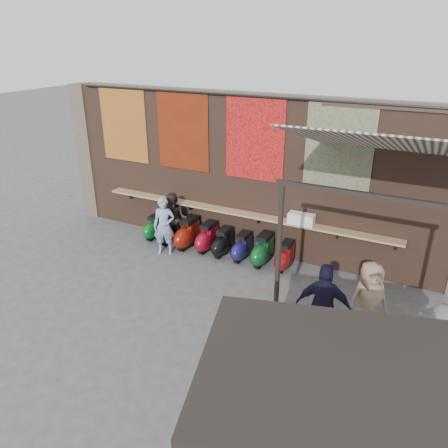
# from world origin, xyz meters

# --- Properties ---
(ground) EXTENTS (70.00, 70.00, 0.00)m
(ground) POSITION_xyz_m (0.00, 0.00, 0.00)
(ground) COLOR #474749
(ground) RESTS_ON ground
(brick_wall) EXTENTS (10.00, 0.40, 4.00)m
(brick_wall) POSITION_xyz_m (0.00, 2.70, 2.00)
(brick_wall) COLOR brown
(brick_wall) RESTS_ON ground
(pier_left) EXTENTS (0.50, 0.50, 4.00)m
(pier_left) POSITION_xyz_m (-5.20, 2.70, 2.00)
(pier_left) COLOR #4C4238
(pier_left) RESTS_ON ground
(eating_counter) EXTENTS (8.00, 0.32, 0.05)m
(eating_counter) POSITION_xyz_m (0.00, 2.33, 1.10)
(eating_counter) COLOR #9E7A51
(eating_counter) RESTS_ON brick_wall
(shelf_box) EXTENTS (0.62, 0.27, 0.26)m
(shelf_box) POSITION_xyz_m (1.63, 2.30, 1.26)
(shelf_box) COLOR white
(shelf_box) RESTS_ON eating_counter
(tapestry_redgold) EXTENTS (1.50, 0.02, 2.00)m
(tapestry_redgold) POSITION_xyz_m (-3.60, 2.48, 3.00)
(tapestry_redgold) COLOR maroon
(tapestry_redgold) RESTS_ON brick_wall
(tapestry_sun) EXTENTS (1.50, 0.02, 2.00)m
(tapestry_sun) POSITION_xyz_m (-1.70, 2.48, 3.00)
(tapestry_sun) COLOR #B9320A
(tapestry_sun) RESTS_ON brick_wall
(tapestry_orange) EXTENTS (1.50, 0.02, 2.00)m
(tapestry_orange) POSITION_xyz_m (0.30, 2.48, 3.00)
(tapestry_orange) COLOR red
(tapestry_orange) RESTS_ON brick_wall
(tapestry_multi) EXTENTS (1.50, 0.02, 2.00)m
(tapestry_multi) POSITION_xyz_m (2.30, 2.48, 3.00)
(tapestry_multi) COLOR navy
(tapestry_multi) RESTS_ON brick_wall
(hang_rail) EXTENTS (9.50, 0.06, 0.06)m
(hang_rail) POSITION_xyz_m (0.00, 2.47, 3.98)
(hang_rail) COLOR black
(hang_rail) RESTS_ON brick_wall
(scooter_stool_0) EXTENTS (0.32, 0.71, 0.68)m
(scooter_stool_0) POSITION_xyz_m (-2.46, 2.04, 0.34)
(scooter_stool_0) COLOR #0E6221
(scooter_stool_0) RESTS_ON ground
(scooter_stool_1) EXTENTS (0.38, 0.85, 0.81)m
(scooter_stool_1) POSITION_xyz_m (-1.93, 2.02, 0.40)
(scooter_stool_1) COLOR #151E50
(scooter_stool_1) RESTS_ON ground
(scooter_stool_2) EXTENTS (0.39, 0.86, 0.82)m
(scooter_stool_2) POSITION_xyz_m (-1.34, 1.97, 0.41)
(scooter_stool_2) COLOR maroon
(scooter_stool_2) RESTS_ON ground
(scooter_stool_3) EXTENTS (0.36, 0.80, 0.76)m
(scooter_stool_3) POSITION_xyz_m (-0.78, 2.03, 0.38)
(scooter_stool_3) COLOR maroon
(scooter_stool_3) RESTS_ON ground
(scooter_stool_4) EXTENTS (0.34, 0.75, 0.71)m
(scooter_stool_4) POSITION_xyz_m (-0.30, 1.99, 0.36)
(scooter_stool_4) COLOR black
(scooter_stool_4) RESTS_ON ground
(scooter_stool_5) EXTENTS (0.33, 0.73, 0.70)m
(scooter_stool_5) POSITION_xyz_m (0.25, 1.98, 0.35)
(scooter_stool_5) COLOR #1B1854
(scooter_stool_5) RESTS_ON ground
(scooter_stool_6) EXTENTS (0.37, 0.82, 0.78)m
(scooter_stool_6) POSITION_xyz_m (0.81, 1.99, 0.39)
(scooter_stool_6) COLOR #0F4E22
(scooter_stool_6) RESTS_ON ground
(scooter_stool_7) EXTENTS (0.33, 0.73, 0.69)m
(scooter_stool_7) POSITION_xyz_m (1.39, 2.00, 0.35)
(scooter_stool_7) COLOR maroon
(scooter_stool_7) RESTS_ON ground
(diner_left) EXTENTS (0.66, 0.56, 1.54)m
(diner_left) POSITION_xyz_m (-1.69, 1.40, 0.77)
(diner_left) COLOR #8094BB
(diner_left) RESTS_ON ground
(diner_right) EXTENTS (0.86, 0.75, 1.49)m
(diner_right) POSITION_xyz_m (-1.70, 1.88, 0.75)
(diner_right) COLOR #2A2122
(diner_right) RESTS_ON ground
(shopper_navy) EXTENTS (1.04, 0.53, 1.70)m
(shopper_navy) POSITION_xyz_m (2.95, -0.48, 0.85)
(shopper_navy) COLOR black
(shopper_navy) RESTS_ON ground
(shopper_grey) EXTENTS (1.27, 0.99, 1.72)m
(shopper_grey) POSITION_xyz_m (4.80, -0.97, 0.86)
(shopper_grey) COLOR #57585C
(shopper_grey) RESTS_ON ground
(shopper_tan) EXTENTS (0.92, 0.87, 1.59)m
(shopper_tan) POSITION_xyz_m (3.60, 0.17, 0.79)
(shopper_tan) COLOR #91755C
(shopper_tan) RESTS_ON ground
(stall_roof) EXTENTS (2.96, 2.56, 0.12)m
(stall_roof) POSITION_xyz_m (3.86, -3.91, 2.51)
(stall_roof) COLOR black
(stall_roof) RESTS_ON market_stall
(stall_sign) EXTENTS (1.17, 0.36, 0.50)m
(stall_sign) POSITION_xyz_m (3.63, -3.06, 1.78)
(stall_sign) COLOR gold
(stall_sign) RESTS_ON market_stall
(stall_shelf) EXTENTS (1.83, 0.60, 0.06)m
(stall_shelf) POSITION_xyz_m (3.63, -3.06, 0.89)
(stall_shelf) COLOR #473321
(stall_shelf) RESTS_ON market_stall
(awning_canvas) EXTENTS (3.20, 3.28, 0.97)m
(awning_canvas) POSITION_xyz_m (3.50, 0.90, 3.55)
(awning_canvas) COLOR beige
(awning_canvas) RESTS_ON brick_wall
(awning_ledger) EXTENTS (3.30, 0.08, 0.12)m
(awning_ledger) POSITION_xyz_m (3.50, 2.49, 3.95)
(awning_ledger) COLOR #33261C
(awning_ledger) RESTS_ON brick_wall
(awning_header) EXTENTS (3.00, 0.08, 0.08)m
(awning_header) POSITION_xyz_m (3.50, -0.60, 3.08)
(awning_header) COLOR black
(awning_header) RESTS_ON awning_post_left
(awning_post_left) EXTENTS (0.09, 0.09, 3.10)m
(awning_post_left) POSITION_xyz_m (2.10, -0.60, 1.55)
(awning_post_left) COLOR black
(awning_post_left) RESTS_ON ground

